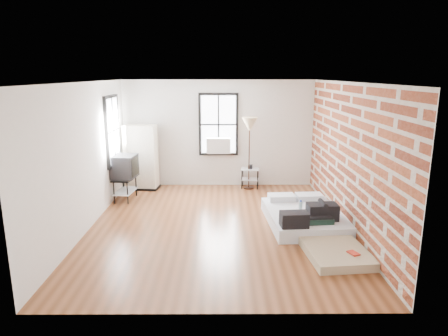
{
  "coord_description": "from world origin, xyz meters",
  "views": [
    {
      "loc": [
        0.09,
        -7.46,
        2.95
      ],
      "look_at": [
        0.13,
        0.3,
        1.11
      ],
      "focal_mm": 32.0,
      "sensor_mm": 36.0,
      "label": 1
    }
  ],
  "objects_px": {
    "mattress_bare": "(325,239)",
    "floor_lamp": "(250,127)",
    "mattress_main": "(305,216)",
    "side_table": "(250,173)",
    "tv_stand": "(124,168)",
    "wardrobe": "(141,157)"
  },
  "relations": [
    {
      "from": "floor_lamp",
      "to": "wardrobe",
      "type": "bearing_deg",
      "value": 180.0
    },
    {
      "from": "wardrobe",
      "to": "floor_lamp",
      "type": "bearing_deg",
      "value": 6.49
    },
    {
      "from": "mattress_bare",
      "to": "tv_stand",
      "type": "distance_m",
      "value": 4.93
    },
    {
      "from": "side_table",
      "to": "tv_stand",
      "type": "relative_size",
      "value": 0.56
    },
    {
      "from": "side_table",
      "to": "floor_lamp",
      "type": "relative_size",
      "value": 0.33
    },
    {
      "from": "floor_lamp",
      "to": "mattress_bare",
      "type": "bearing_deg",
      "value": -72.65
    },
    {
      "from": "side_table",
      "to": "floor_lamp",
      "type": "xyz_separation_m",
      "value": [
        -0.04,
        -0.07,
        1.2
      ]
    },
    {
      "from": "wardrobe",
      "to": "tv_stand",
      "type": "relative_size",
      "value": 1.54
    },
    {
      "from": "tv_stand",
      "to": "mattress_bare",
      "type": "bearing_deg",
      "value": -26.81
    },
    {
      "from": "side_table",
      "to": "tv_stand",
      "type": "height_order",
      "value": "tv_stand"
    },
    {
      "from": "mattress_main",
      "to": "wardrobe",
      "type": "height_order",
      "value": "wardrobe"
    },
    {
      "from": "wardrobe",
      "to": "side_table",
      "type": "distance_m",
      "value": 2.87
    },
    {
      "from": "mattress_bare",
      "to": "side_table",
      "type": "height_order",
      "value": "side_table"
    },
    {
      "from": "mattress_main",
      "to": "wardrobe",
      "type": "distance_m",
      "value": 4.59
    },
    {
      "from": "mattress_main",
      "to": "floor_lamp",
      "type": "distance_m",
      "value": 3.1
    },
    {
      "from": "floor_lamp",
      "to": "tv_stand",
      "type": "relative_size",
      "value": 1.72
    },
    {
      "from": "mattress_main",
      "to": "side_table",
      "type": "relative_size",
      "value": 3.33
    },
    {
      "from": "wardrobe",
      "to": "mattress_main",
      "type": "bearing_deg",
      "value": -27.95
    },
    {
      "from": "mattress_main",
      "to": "mattress_bare",
      "type": "height_order",
      "value": "mattress_main"
    },
    {
      "from": "mattress_main",
      "to": "side_table",
      "type": "height_order",
      "value": "mattress_main"
    },
    {
      "from": "mattress_bare",
      "to": "floor_lamp",
      "type": "distance_m",
      "value": 4.03
    },
    {
      "from": "mattress_main",
      "to": "wardrobe",
      "type": "xyz_separation_m",
      "value": [
        -3.75,
        2.57,
        0.66
      ]
    }
  ]
}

